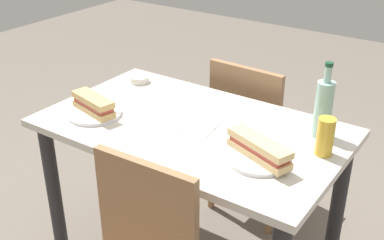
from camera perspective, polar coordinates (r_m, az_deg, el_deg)
dining_table at (r=1.97m, az=0.00°, el=-3.82°), size 1.18×0.70×0.76m
chair_far at (r=2.45m, az=7.17°, el=-1.23°), size 0.42×0.42×0.85m
plate_near at (r=2.02m, az=-11.36°, el=0.76°), size 0.22×0.22×0.01m
baguette_sandwich_near at (r=2.00m, az=-11.46°, el=1.83°), size 0.23×0.12×0.07m
knife_near at (r=2.05m, az=-10.43°, el=1.52°), size 0.18×0.01×0.01m
plate_far at (r=1.68m, az=7.76°, el=-4.51°), size 0.22×0.22×0.01m
baguette_sandwich_far at (r=1.66m, az=7.85°, el=-3.29°), size 0.27×0.16×0.07m
knife_far at (r=1.71m, az=8.72°, el=-3.56°), size 0.18×0.05×0.01m
water_bottle at (r=1.84m, az=15.13°, el=1.40°), size 0.07×0.07×0.29m
beer_glass at (r=1.74m, az=15.32°, el=-1.90°), size 0.06×0.06×0.14m
olive_bowl at (r=2.32m, az=-6.19°, el=4.77°), size 0.09×0.09×0.03m
paper_napkin at (r=1.88m, az=0.48°, el=-0.87°), size 0.16×0.16×0.00m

